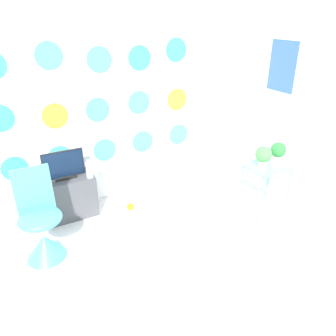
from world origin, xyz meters
TOP-DOWN VIEW (x-y plane):
  - ground_plane at (0.00, 0.00)m, footprint 12.00×12.00m
  - wall_back_dotted at (-0.00, 1.99)m, footprint 4.48×0.05m
  - wall_right at (1.76, 0.99)m, footprint 0.06×2.97m
  - rug at (-0.09, 0.67)m, footprint 1.21×0.86m
  - bathtub at (-0.10, 0.80)m, footprint 0.96×0.58m
  - rubber_duck at (-0.16, 0.82)m, footprint 0.06×0.07m
  - chair at (-0.87, 1.21)m, footprint 0.38×0.38m
  - tv_cabinet at (-0.51, 1.78)m, footprint 0.57×0.32m
  - tv at (-0.51, 1.78)m, footprint 0.43×0.12m
  - vase at (-0.28, 1.67)m, footprint 0.07×0.07m
  - side_table at (1.45, 0.83)m, footprint 0.47×0.37m
  - potted_plant_left at (1.34, 0.82)m, footprint 0.17×0.17m
  - potted_plant_right at (1.55, 0.82)m, footprint 0.16×0.16m

SIDE VIEW (x-z plane):
  - ground_plane at x=0.00m, z-range 0.00..0.00m
  - rug at x=-0.09m, z-range 0.00..0.01m
  - tv_cabinet at x=-0.51m, z-range 0.00..0.47m
  - bathtub at x=-0.10m, z-range 0.00..0.51m
  - chair at x=-0.87m, z-range -0.15..0.70m
  - side_table at x=1.45m, z-range 0.17..0.75m
  - rubber_duck at x=-0.16m, z-range 0.51..0.58m
  - vase at x=-0.28m, z-range 0.46..0.66m
  - tv at x=-0.51m, z-range 0.46..0.76m
  - potted_plant_right at x=1.55m, z-range 0.58..0.82m
  - potted_plant_left at x=1.34m, z-range 0.59..0.83m
  - wall_back_dotted at x=0.00m, z-range 0.00..2.60m
  - wall_right at x=1.76m, z-range 0.00..2.60m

